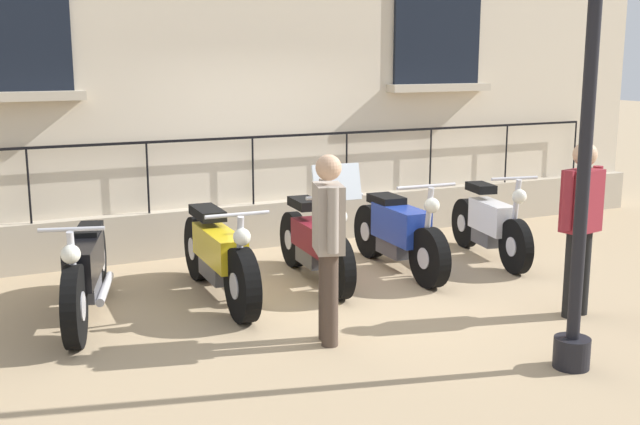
% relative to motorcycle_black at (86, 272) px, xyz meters
% --- Properties ---
extents(ground_plane, '(60.00, 60.00, 0.00)m').
position_rel_motorcycle_black_xyz_m(ground_plane, '(0.09, 2.33, -0.43)').
color(ground_plane, tan).
extents(building_facade, '(0.82, 12.43, 6.06)m').
position_rel_motorcycle_black_xyz_m(building_facade, '(-2.21, 2.33, 2.51)').
color(building_facade, beige).
rests_on(building_facade, ground_plane).
extents(motorcycle_black, '(2.18, 0.83, 1.00)m').
position_rel_motorcycle_black_xyz_m(motorcycle_black, '(0.00, 0.00, 0.00)').
color(motorcycle_black, black).
rests_on(motorcycle_black, ground_plane).
extents(motorcycle_yellow, '(2.19, 0.60, 0.99)m').
position_rel_motorcycle_black_xyz_m(motorcycle_yellow, '(-0.01, 1.27, -0.01)').
color(motorcycle_yellow, black).
rests_on(motorcycle_yellow, ground_plane).
extents(motorcycle_maroon, '(1.95, 0.60, 1.34)m').
position_rel_motorcycle_black_xyz_m(motorcycle_maroon, '(-0.12, 2.38, -0.01)').
color(motorcycle_maroon, black).
rests_on(motorcycle_maroon, ground_plane).
extents(motorcycle_blue, '(2.00, 0.69, 1.07)m').
position_rel_motorcycle_black_xyz_m(motorcycle_blue, '(-0.10, 3.40, -0.01)').
color(motorcycle_blue, black).
rests_on(motorcycle_blue, ground_plane).
extents(motorcycle_white, '(1.88, 0.65, 1.07)m').
position_rel_motorcycle_black_xyz_m(motorcycle_white, '(-0.07, 4.64, -0.02)').
color(motorcycle_white, black).
rests_on(motorcycle_white, ground_plane).
extents(pedestrian_standing, '(0.29, 0.52, 1.62)m').
position_rel_motorcycle_black_xyz_m(pedestrian_standing, '(1.92, 4.09, 0.47)').
color(pedestrian_standing, black).
rests_on(pedestrian_standing, ground_plane).
extents(pedestrian_walking, '(0.51, 0.32, 1.59)m').
position_rel_motorcycle_black_xyz_m(pedestrian_walking, '(1.54, 1.71, 0.46)').
color(pedestrian_walking, '#47382D').
rests_on(pedestrian_walking, ground_plane).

